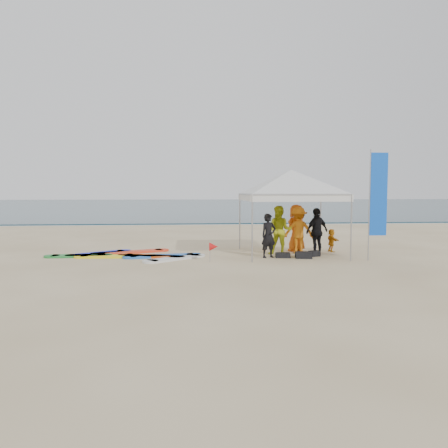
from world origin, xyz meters
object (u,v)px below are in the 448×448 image
person_black_b (317,231)px  canopy_tent (291,170)px  person_yellow (280,231)px  marker_pennant (213,247)px  person_seated (331,240)px  surfboard_spread (130,255)px  feather_flag (378,196)px  person_black_a (269,236)px  person_orange_b (296,228)px  person_orange_a (298,230)px

person_black_b → canopy_tent: bearing=-40.2°
person_yellow → marker_pennant: 2.82m
person_seated → surfboard_spread: (-7.57, -0.54, -0.40)m
canopy_tent → feather_flag: (2.55, -1.65, -0.91)m
person_black_a → canopy_tent: canopy_tent is taller
person_black_b → surfboard_spread: person_black_b is taller
person_black_a → person_black_b: bearing=-4.8°
feather_flag → person_seated: bearing=110.1°
person_yellow → surfboard_spread: person_yellow is taller
person_black_a → feather_flag: (3.50, -0.93, 1.41)m
person_yellow → marker_pennant: bearing=-132.0°
person_orange_b → person_seated: 1.43m
person_orange_a → feather_flag: 3.15m
person_seated → feather_flag: bearing=-166.1°
person_seated → marker_pennant: size_ratio=1.38×
person_black_b → surfboard_spread: 6.81m
person_seated → person_black_a: bearing=108.8°
person_black_a → person_orange_a: size_ratio=0.89×
person_seated → canopy_tent: bearing=101.0°
person_black_b → canopy_tent: canopy_tent is taller
person_seated → feather_flag: feather_flag is taller
marker_pennant → person_orange_b: bearing=33.6°
person_orange_a → surfboard_spread: bearing=4.5°
person_seated → surfboard_spread: person_seated is taller
person_black_a → feather_flag: bearing=-34.8°
person_orange_a → person_orange_b: size_ratio=0.96×
surfboard_spread → feather_flag: bearing=-11.2°
surfboard_spread → person_orange_b: bearing=7.5°
person_orange_b → canopy_tent: 2.38m
canopy_tent → feather_flag: feather_flag is taller
person_yellow → canopy_tent: (0.42, 0.15, 2.20)m
person_black_a → person_orange_b: (1.38, 1.54, 0.13)m
surfboard_spread → person_black_a: bearing=-8.4°
person_yellow → surfboard_spread: (-5.40, 0.16, -0.86)m
marker_pennant → feather_flag: bearing=-2.5°
feather_flag → surfboard_spread: bearing=168.8°
canopy_tent → person_seated: bearing=17.2°
person_black_a → person_seated: (2.69, 1.26, -0.33)m
person_yellow → surfboard_spread: size_ratio=0.34×
person_black_a → person_orange_a: person_orange_a is taller
marker_pennant → canopy_tent: bearing=25.7°
person_seated → canopy_tent: size_ratio=0.19×
person_yellow → canopy_tent: size_ratio=0.38×
person_yellow → person_orange_a: person_yellow is taller
person_orange_a → canopy_tent: canopy_tent is taller
person_black_a → marker_pennant: 2.11m
canopy_tent → person_yellow: bearing=-159.6°
surfboard_spread → marker_pennant: bearing=-25.9°
feather_flag → marker_pennant: size_ratio=5.81×
person_yellow → feather_flag: size_ratio=0.49×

